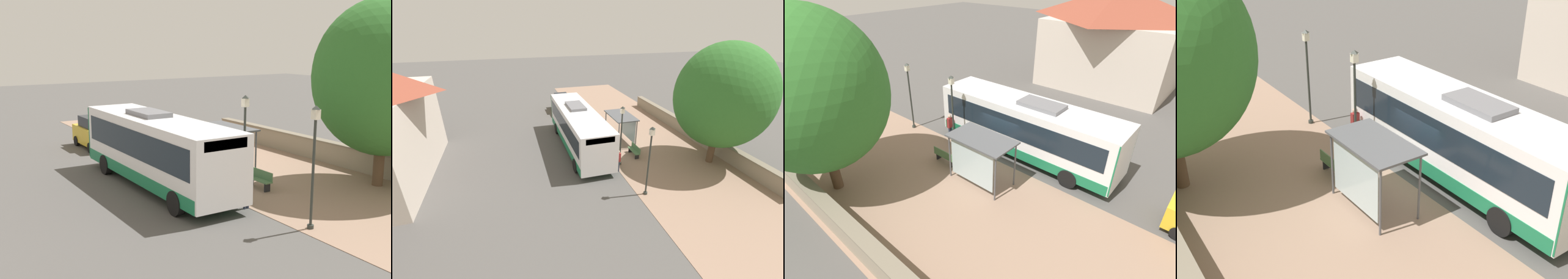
{
  "view_description": "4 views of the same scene",
  "coord_description": "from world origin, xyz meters",
  "views": [
    {
      "loc": [
        11.9,
        18.71,
        6.67
      ],
      "look_at": [
        1.03,
        1.31,
        2.55
      ],
      "focal_mm": 45.0,
      "sensor_mm": 36.0,
      "label": 1
    },
    {
      "loc": [
        6.76,
        18.41,
        9.87
      ],
      "look_at": [
        1.13,
        -0.2,
        0.91
      ],
      "focal_mm": 24.0,
      "sensor_mm": 36.0,
      "label": 2
    },
    {
      "loc": [
        -11.62,
        -9.03,
        9.84
      ],
      "look_at": [
        -1.75,
        -0.45,
        2.28
      ],
      "focal_mm": 28.0,
      "sensor_mm": 36.0,
      "label": 3
    },
    {
      "loc": [
        -10.07,
        -12.53,
        9.81
      ],
      "look_at": [
        -1.76,
        -0.34,
        2.4
      ],
      "focal_mm": 45.0,
      "sensor_mm": 36.0,
      "label": 4
    }
  ],
  "objects": [
    {
      "name": "shade_tree",
      "position": [
        -7.12,
        4.43,
        5.09
      ],
      "size": [
        6.54,
        6.54,
        8.7
      ],
      "color": "brown",
      "rests_on": "ground"
    },
    {
      "name": "sidewalk_plaza",
      "position": [
        -4.5,
        0.0,
        0.01
      ],
      "size": [
        9.0,
        44.0,
        0.02
      ],
      "color": "#937560",
      "rests_on": "ground"
    },
    {
      "name": "background_building",
      "position": [
        16.27,
        0.13,
        4.33
      ],
      "size": [
        8.01,
        11.17,
        8.41
      ],
      "color": "beige",
      "rests_on": "ground"
    },
    {
      "name": "bus",
      "position": [
        1.73,
        -0.93,
        1.81
      ],
      "size": [
        2.72,
        10.91,
        3.48
      ],
      "color": "white",
      "rests_on": "ground"
    },
    {
      "name": "bus_shelter",
      "position": [
        -2.12,
        -0.72,
        2.14
      ],
      "size": [
        1.86,
        3.27,
        2.55
      ],
      "color": "#515459",
      "rests_on": "ground"
    },
    {
      "name": "street_lamp_near",
      "position": [
        -0.43,
        2.84,
        2.67
      ],
      "size": [
        0.28,
        0.28,
        4.52
      ],
      "color": "#2D332D",
      "rests_on": "ground"
    },
    {
      "name": "bench",
      "position": [
        -2.09,
        1.89,
        0.47
      ],
      "size": [
        0.4,
        1.48,
        0.88
      ],
      "color": "#4C7247",
      "rests_on": "ground"
    },
    {
      "name": "street_lamp_far",
      "position": [
        -0.51,
        6.71,
        2.67
      ],
      "size": [
        0.28,
        0.28,
        4.51
      ],
      "color": "#2D332D",
      "rests_on": "ground"
    },
    {
      "name": "ground_plane",
      "position": [
        0.0,
        0.0,
        0.0
      ],
      "size": [
        120.0,
        120.0,
        0.0
      ],
      "primitive_type": "plane",
      "color": "#514F4C",
      "rests_on": "ground"
    },
    {
      "name": "stone_wall",
      "position": [
        -8.55,
        0.0,
        0.62
      ],
      "size": [
        0.6,
        20.0,
        1.22
      ],
      "color": "gray",
      "rests_on": "ground"
    },
    {
      "name": "pedestrian",
      "position": [
        0.12,
        3.72,
        0.99
      ],
      "size": [
        0.34,
        0.22,
        1.69
      ],
      "color": "#2D3347",
      "rests_on": "ground"
    }
  ]
}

